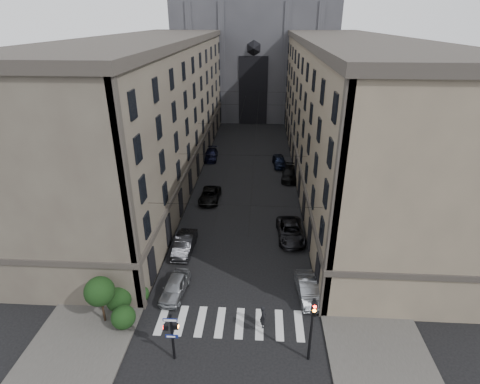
% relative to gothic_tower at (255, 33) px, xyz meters
% --- Properties ---
extents(ground, '(260.00, 260.00, 0.00)m').
position_rel_gothic_tower_xyz_m(ground, '(0.00, -74.96, -17.80)').
color(ground, black).
rests_on(ground, ground).
extents(sidewalk_left, '(7.00, 80.00, 0.15)m').
position_rel_gothic_tower_xyz_m(sidewalk_left, '(-10.50, -38.96, -17.72)').
color(sidewalk_left, '#383533').
rests_on(sidewalk_left, ground).
extents(sidewalk_right, '(7.00, 80.00, 0.15)m').
position_rel_gothic_tower_xyz_m(sidewalk_right, '(10.50, -38.96, -17.72)').
color(sidewalk_right, '#383533').
rests_on(sidewalk_right, ground).
extents(zebra_crossing, '(11.00, 3.20, 0.01)m').
position_rel_gothic_tower_xyz_m(zebra_crossing, '(0.00, -69.96, -17.79)').
color(zebra_crossing, beige).
rests_on(zebra_crossing, ground).
extents(building_left, '(13.60, 60.60, 18.85)m').
position_rel_gothic_tower_xyz_m(building_left, '(-13.44, -38.96, -8.45)').
color(building_left, '#4B4239').
rests_on(building_left, ground).
extents(building_right, '(13.60, 60.60, 18.85)m').
position_rel_gothic_tower_xyz_m(building_right, '(13.44, -38.96, -8.45)').
color(building_right, brown).
rests_on(building_right, ground).
extents(gothic_tower, '(35.00, 23.00, 58.00)m').
position_rel_gothic_tower_xyz_m(gothic_tower, '(0.00, 0.00, 0.00)').
color(gothic_tower, '#2D2D33').
rests_on(gothic_tower, ground).
extents(pedestrian_signal_left, '(1.02, 0.38, 4.00)m').
position_rel_gothic_tower_xyz_m(pedestrian_signal_left, '(-3.51, -73.46, -15.48)').
color(pedestrian_signal_left, black).
rests_on(pedestrian_signal_left, ground).
extents(traffic_light_right, '(0.34, 0.50, 5.20)m').
position_rel_gothic_tower_xyz_m(traffic_light_right, '(5.60, -73.04, -14.51)').
color(traffic_light_right, black).
rests_on(traffic_light_right, ground).
extents(shrub_cluster, '(3.90, 4.40, 3.90)m').
position_rel_gothic_tower_xyz_m(shrub_cluster, '(-8.72, -69.95, -16.00)').
color(shrub_cluster, black).
rests_on(shrub_cluster, sidewalk_left).
extents(tram_wires, '(14.00, 60.00, 0.43)m').
position_rel_gothic_tower_xyz_m(tram_wires, '(0.00, -39.33, -10.55)').
color(tram_wires, black).
rests_on(tram_wires, ground).
extents(car_left_near, '(2.25, 4.58, 1.50)m').
position_rel_gothic_tower_xyz_m(car_left_near, '(-4.85, -66.96, -17.05)').
color(car_left_near, gray).
rests_on(car_left_near, ground).
extents(car_left_midnear, '(1.86, 4.98, 1.62)m').
position_rel_gothic_tower_xyz_m(car_left_midnear, '(-5.29, -60.60, -16.99)').
color(car_left_midnear, black).
rests_on(car_left_midnear, ground).
extents(car_left_midfar, '(2.50, 5.17, 1.42)m').
position_rel_gothic_tower_xyz_m(car_left_midfar, '(-4.30, -49.18, -17.09)').
color(car_left_midfar, black).
rests_on(car_left_midfar, ground).
extents(car_left_far, '(2.28, 5.24, 1.50)m').
position_rel_gothic_tower_xyz_m(car_left_far, '(-6.20, -33.98, -17.05)').
color(car_left_far, black).
rests_on(car_left_far, ground).
extents(car_right_near, '(2.03, 4.71, 1.51)m').
position_rel_gothic_tower_xyz_m(car_right_near, '(6.20, -66.60, -17.04)').
color(car_right_near, slate).
rests_on(car_right_near, ground).
extents(car_right_midnear, '(2.98, 5.97, 1.62)m').
position_rel_gothic_tower_xyz_m(car_right_midnear, '(5.33, -57.54, -16.99)').
color(car_right_midnear, black).
rests_on(car_right_midnear, ground).
extents(car_right_midfar, '(2.75, 5.65, 1.58)m').
position_rel_gothic_tower_xyz_m(car_right_midfar, '(6.20, -41.54, -17.01)').
color(car_right_midfar, black).
rests_on(car_right_midfar, ground).
extents(car_right_far, '(2.36, 4.94, 1.63)m').
position_rel_gothic_tower_xyz_m(car_right_far, '(4.91, -36.48, -16.98)').
color(car_right_far, black).
rests_on(car_right_far, ground).
extents(pedestrian, '(0.58, 0.77, 1.92)m').
position_rel_gothic_tower_xyz_m(pedestrian, '(2.50, -70.17, -16.84)').
color(pedestrian, black).
rests_on(pedestrian, ground).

